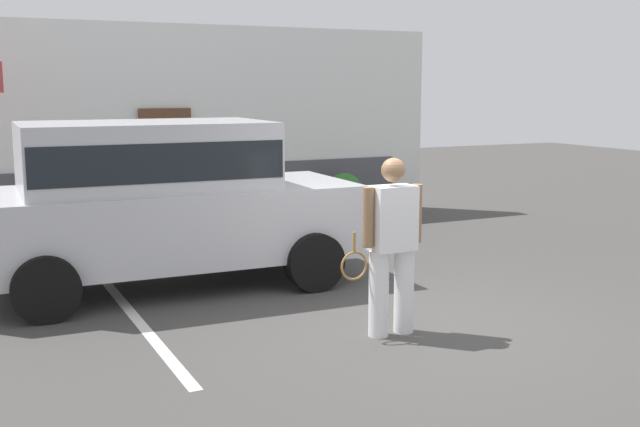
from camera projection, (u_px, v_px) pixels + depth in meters
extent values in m
plane|color=#423F3D|center=(414.00, 326.00, 8.05)|extent=(40.00, 40.00, 0.00)
cube|color=silver|center=(137.00, 319.00, 8.29)|extent=(0.12, 4.40, 0.01)
cube|color=white|center=(210.00, 126.00, 13.77)|extent=(8.71, 0.30, 3.53)
cube|color=#4C4C51|center=(215.00, 195.00, 13.79)|extent=(7.31, 0.10, 1.10)
cube|color=brown|center=(167.00, 170.00, 13.32)|extent=(0.90, 0.06, 2.10)
cube|color=#B7B7BC|center=(169.00, 223.00, 9.56)|extent=(4.65, 2.02, 0.90)
cube|color=#B7B7BC|center=(146.00, 155.00, 9.32)|extent=(2.94, 1.83, 0.80)
cube|color=black|center=(146.00, 157.00, 9.32)|extent=(2.89, 1.85, 0.44)
cylinder|color=black|center=(261.00, 235.00, 11.11)|extent=(0.73, 0.28, 0.72)
cylinder|color=black|center=(314.00, 262.00, 9.40)|extent=(0.73, 0.28, 0.72)
cylinder|color=black|center=(32.00, 254.00, 9.85)|extent=(0.73, 0.28, 0.72)
cylinder|color=black|center=(46.00, 289.00, 8.15)|extent=(0.73, 0.28, 0.72)
cylinder|color=white|center=(404.00, 291.00, 7.80)|extent=(0.20, 0.20, 0.86)
cylinder|color=white|center=(379.00, 294.00, 7.67)|extent=(0.20, 0.20, 0.86)
cube|color=white|center=(393.00, 218.00, 7.61)|extent=(0.44, 0.28, 0.64)
sphere|color=#8C6647|center=(393.00, 170.00, 7.54)|extent=(0.24, 0.24, 0.24)
cylinder|color=#8C6647|center=(416.00, 213.00, 7.73)|extent=(0.11, 0.11, 0.59)
cylinder|color=#8C6647|center=(368.00, 217.00, 7.49)|extent=(0.11, 0.11, 0.59)
torus|color=olive|center=(354.00, 266.00, 7.56)|extent=(0.37, 0.02, 0.37)
cylinder|color=olive|center=(354.00, 242.00, 7.52)|extent=(0.03, 0.03, 0.20)
cylinder|color=gray|center=(344.00, 214.00, 14.31)|extent=(0.44, 0.44, 0.27)
sphere|color=#2D6B28|center=(344.00, 191.00, 14.24)|extent=(0.68, 0.68, 0.68)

